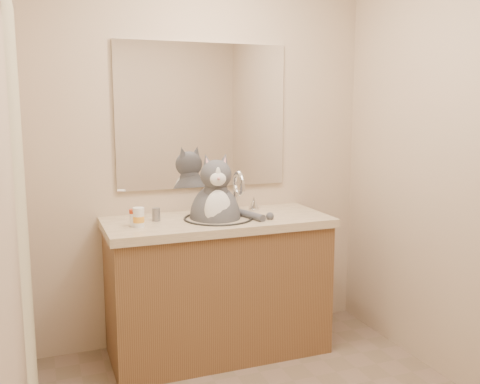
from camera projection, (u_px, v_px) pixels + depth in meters
name	position (u px, v px, depth m)	size (l,w,h in m)	color
room	(289.00, 182.00, 2.26)	(2.22, 2.52, 2.42)	#7E6757
vanity	(218.00, 283.00, 3.27)	(1.34, 0.59, 1.12)	brown
mirror	(203.00, 116.00, 3.35)	(1.10, 0.02, 0.90)	white
shower_curtain	(25.00, 237.00, 2.01)	(0.02, 1.30, 1.93)	#C1BA92
cat	(216.00, 213.00, 3.19)	(0.42, 0.40, 0.60)	#4B4B50
pill_bottle_redcap	(134.00, 218.00, 2.98)	(0.06, 0.06, 0.10)	white
pill_bottle_orange	(139.00, 218.00, 2.96)	(0.08, 0.08, 0.11)	white
grey_canister	(156.00, 215.00, 3.12)	(0.05, 0.05, 0.08)	slate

